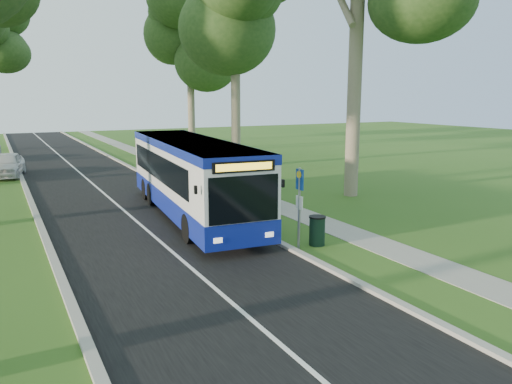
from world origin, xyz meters
The scene contains 13 objects.
ground centered at (0.00, 0.00, 0.00)m, with size 120.00×120.00×0.00m, color #305A1C.
road centered at (-3.50, 10.00, 0.01)m, with size 7.00×100.00×0.02m, color black.
kerb_east centered at (0.00, 10.00, 0.06)m, with size 0.25×100.00×0.12m, color #9E9B93.
kerb_west centered at (-7.00, 10.00, 0.06)m, with size 0.25×100.00×0.12m, color #9E9B93.
centre_line centered at (-3.50, 10.00, 0.02)m, with size 0.12×100.00×0.01m, color white.
footpath centered at (3.00, 10.00, 0.01)m, with size 1.50×100.00×0.02m, color gray.
bus centered at (-1.20, 5.51, 1.66)m, with size 3.59×12.25×3.20m.
bus_stop_sign centered at (0.30, -0.39, 1.68)m, with size 0.09×0.38×2.72m.
bus_shelter centered at (1.86, 6.06, 1.67)m, with size 2.22×3.07×2.37m.
litter_bin centered at (1.11, -0.27, 0.51)m, with size 0.57×0.57×1.01m.
car_white centered at (-7.74, 20.64, 0.76)m, with size 1.79×4.44×1.51m, color silver.
tree_east_c centered at (6.80, 18.00, 10.23)m, with size 5.20×5.20×13.80m.
tree_east_d centered at (8.00, 30.00, 10.05)m, with size 5.20×5.20×13.56m.
Camera 1 is at (-8.30, -13.71, 5.00)m, focal length 35.00 mm.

